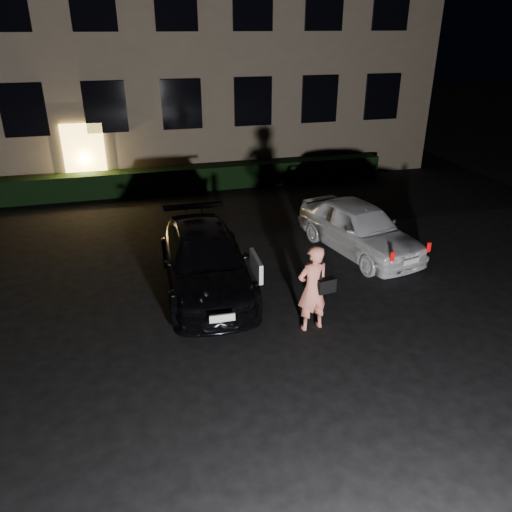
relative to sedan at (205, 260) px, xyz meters
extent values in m
plane|color=black|center=(0.63, -2.93, -0.67)|extent=(80.00, 80.00, 0.00)
cube|color=#746653|center=(0.63, 12.07, 5.33)|extent=(20.00, 8.00, 12.00)
cube|color=#FFC957|center=(-2.87, 8.01, 0.58)|extent=(1.40, 0.10, 2.50)
cube|color=black|center=(-4.57, 8.01, 2.33)|extent=(1.40, 0.10, 1.70)
cube|color=black|center=(-1.97, 8.01, 2.33)|extent=(1.40, 0.10, 1.70)
cube|color=black|center=(0.63, 8.01, 2.33)|extent=(1.40, 0.10, 1.70)
cube|color=black|center=(3.23, 8.01, 2.33)|extent=(1.40, 0.10, 1.70)
cube|color=black|center=(5.83, 8.01, 2.33)|extent=(1.40, 0.10, 1.70)
cube|color=black|center=(8.43, 8.01, 2.33)|extent=(1.40, 0.10, 1.70)
cube|color=black|center=(-4.57, 8.01, 5.53)|extent=(1.40, 0.10, 1.70)
cube|color=black|center=(-1.97, 8.01, 5.53)|extent=(1.40, 0.10, 1.70)
cube|color=black|center=(0.63, 8.01, 5.53)|extent=(1.40, 0.10, 1.70)
cube|color=black|center=(3.23, 8.01, 5.53)|extent=(1.40, 0.10, 1.70)
cube|color=black|center=(5.83, 8.01, 5.53)|extent=(1.40, 0.10, 1.70)
cube|color=black|center=(8.43, 8.01, 5.53)|extent=(1.40, 0.10, 1.70)
cube|color=black|center=(0.63, 7.57, -0.24)|extent=(15.00, 0.70, 0.85)
imported|color=black|center=(0.00, 0.00, 0.00)|extent=(2.03, 4.67, 1.34)
cube|color=white|center=(0.98, -0.88, 0.16)|extent=(0.12, 0.96, 0.45)
cube|color=silver|center=(-0.08, -2.38, -0.09)|extent=(0.49, 0.06, 0.15)
imported|color=white|center=(4.29, 0.93, 0.01)|extent=(2.46, 4.26, 1.36)
cube|color=red|center=(4.17, -1.06, 0.07)|extent=(0.09, 0.07, 0.23)
cube|color=red|center=(5.27, -0.81, 0.07)|extent=(0.09, 0.07, 0.23)
cube|color=silver|center=(4.73, -0.98, -0.15)|extent=(0.45, 0.14, 0.13)
imported|color=#E67B65|center=(1.75, -2.27, 0.24)|extent=(0.72, 0.53, 1.82)
cube|color=black|center=(1.99, -2.36, 0.31)|extent=(0.39, 0.22, 0.29)
cube|color=black|center=(1.86, -2.34, 0.72)|extent=(0.05, 0.07, 0.57)
camera|label=1|loc=(-1.53, -10.25, 4.92)|focal=35.00mm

